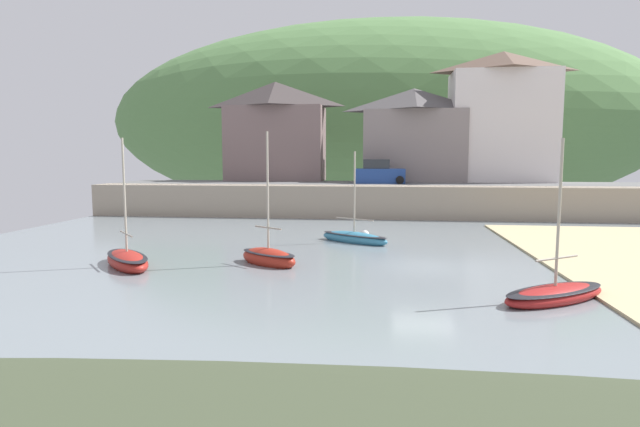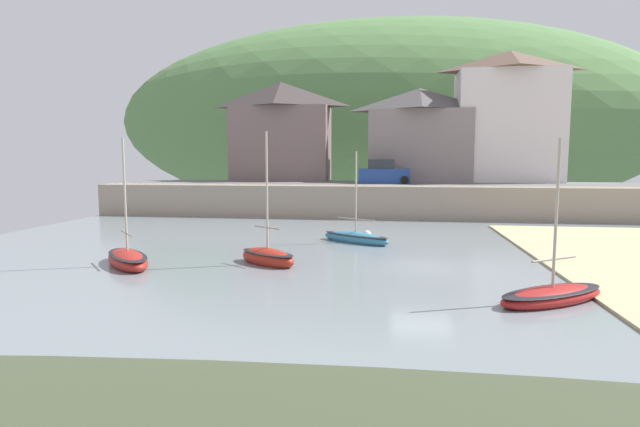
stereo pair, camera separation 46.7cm
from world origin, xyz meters
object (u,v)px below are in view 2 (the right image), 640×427
at_px(waterfront_building_right, 508,116).
at_px(sailboat_white_hull, 128,259).
at_px(waterfront_building_left, 281,131).
at_px(waterfront_building_centre, 419,134).
at_px(fishing_boat_green, 268,257).
at_px(sailboat_blue_trim, 356,238).
at_px(mooring_buoy, 367,234).
at_px(rowboat_small_beached, 552,295).
at_px(parked_car_near_slipway, 383,174).

distance_m(waterfront_building_right, sailboat_white_hull, 34.64).
relative_size(waterfront_building_left, sailboat_white_hull, 1.68).
height_order(waterfront_building_centre, fishing_boat_green, waterfront_building_centre).
relative_size(sailboat_blue_trim, mooring_buoy, 10.85).
height_order(waterfront_building_left, mooring_buoy, waterfront_building_left).
bearing_deg(sailboat_blue_trim, waterfront_building_right, 91.60).
distance_m(rowboat_small_beached, fishing_boat_green, 10.96).
distance_m(sailboat_blue_trim, parked_car_near_slipway, 15.37).
bearing_deg(waterfront_building_right, rowboat_small_beached, -99.40).
distance_m(waterfront_building_left, waterfront_building_centre, 12.49).
xyz_separation_m(sailboat_blue_trim, mooring_buoy, (0.52, 2.03, -0.12)).
xyz_separation_m(rowboat_small_beached, fishing_boat_green, (-10.08, 4.29, 0.08)).
xyz_separation_m(parked_car_near_slipway, mooring_buoy, (-0.67, -13.01, -3.07)).
relative_size(sailboat_blue_trim, sailboat_white_hull, 0.91).
bearing_deg(waterfront_building_centre, mooring_buoy, -101.96).
distance_m(waterfront_building_right, fishing_boat_green, 30.64).
relative_size(waterfront_building_right, sailboat_blue_trim, 2.25).
bearing_deg(sailboat_blue_trim, waterfront_building_centre, 110.39).
bearing_deg(waterfront_building_right, waterfront_building_left, -180.00).
bearing_deg(sailboat_white_hull, sailboat_blue_trim, 87.44).
relative_size(sailboat_white_hull, rowboat_small_beached, 1.05).
bearing_deg(sailboat_white_hull, rowboat_small_beached, 37.59).
xyz_separation_m(waterfront_building_left, parked_car_near_slipway, (9.44, -4.50, -3.76)).
bearing_deg(fishing_boat_green, mooring_buoy, 99.08).
relative_size(waterfront_building_centre, rowboat_small_beached, 1.75).
distance_m(waterfront_building_centre, waterfront_building_right, 7.66).
bearing_deg(fishing_boat_green, waterfront_building_right, 93.93).
height_order(waterfront_building_right, fishing_boat_green, waterfront_building_right).
distance_m(waterfront_building_centre, sailboat_white_hull, 30.40).
relative_size(sailboat_blue_trim, parked_car_near_slipway, 1.18).
height_order(waterfront_building_left, fishing_boat_green, waterfront_building_left).
height_order(rowboat_small_beached, fishing_boat_green, fishing_boat_green).
relative_size(fishing_boat_green, parked_car_near_slipway, 1.37).
xyz_separation_m(waterfront_building_left, waterfront_building_centre, (12.48, 0.00, -0.41)).
xyz_separation_m(fishing_boat_green, parked_car_near_slipway, (4.47, 21.05, 2.90)).
bearing_deg(parked_car_near_slipway, waterfront_building_centre, 53.04).
distance_m(fishing_boat_green, mooring_buoy, 8.90).
bearing_deg(parked_car_near_slipway, waterfront_building_left, 151.61).
relative_size(sailboat_white_hull, mooring_buoy, 11.90).
xyz_separation_m(waterfront_building_centre, sailboat_blue_trim, (-4.23, -19.54, -6.30)).
bearing_deg(rowboat_small_beached, waterfront_building_left, 82.82).
xyz_separation_m(waterfront_building_left, sailboat_white_hull, (-0.72, -26.66, -6.69)).
relative_size(rowboat_small_beached, fishing_boat_green, 0.90).
relative_size(waterfront_building_left, parked_car_near_slipway, 2.18).
xyz_separation_m(waterfront_building_right, sailboat_blue_trim, (-11.74, -19.54, -7.80)).
height_order(parked_car_near_slipway, mooring_buoy, parked_car_near_slipway).
relative_size(parked_car_near_slipway, mooring_buoy, 9.16).
relative_size(waterfront_building_centre, parked_car_near_slipway, 2.17).
height_order(waterfront_building_right, sailboat_white_hull, waterfront_building_right).
bearing_deg(sailboat_white_hull, mooring_buoy, 92.98).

